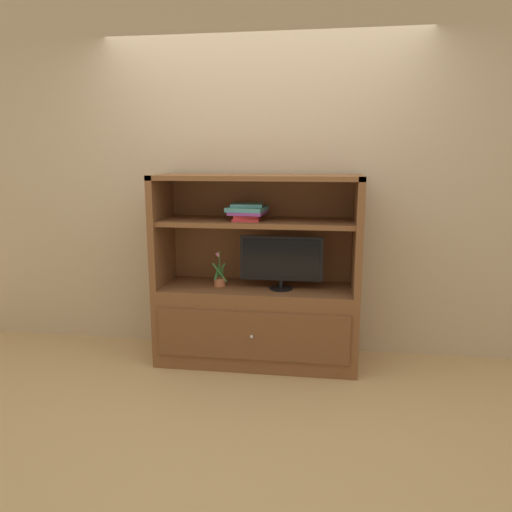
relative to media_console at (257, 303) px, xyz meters
The scene contains 6 objects.
ground_plane 0.62m from the media_console, 90.00° to the right, with size 8.00×8.00×0.00m, color tan.
painted_rear_wall 0.99m from the media_console, 90.00° to the left, with size 6.00×0.10×2.80m, color tan.
media_console is the anchor object (origin of this frame).
tv_monitor 0.40m from the media_console, 15.15° to the right, with size 0.62×0.17×0.40m.
potted_plant 0.34m from the media_console, behind, with size 0.11×0.13×0.28m.
magazine_stack 0.71m from the media_console, behind, with size 0.30×0.34×0.12m.
Camera 1 is at (0.50, -3.13, 1.57)m, focal length 33.73 mm.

